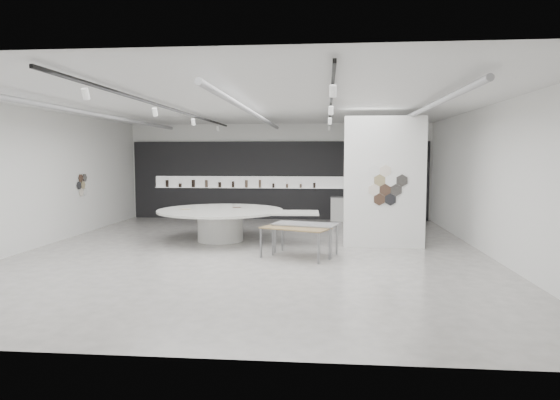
# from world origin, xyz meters

# --- Properties ---
(room) EXTENTS (12.02, 14.02, 3.82)m
(room) POSITION_xyz_m (-0.09, -0.00, 2.07)
(room) COLOR #B0ACA6
(room) RESTS_ON ground
(back_wall_display) EXTENTS (11.80, 0.27, 3.10)m
(back_wall_display) POSITION_xyz_m (-0.08, 6.93, 1.54)
(back_wall_display) COLOR black
(back_wall_display) RESTS_ON ground
(partition_column) EXTENTS (2.20, 0.38, 3.60)m
(partition_column) POSITION_xyz_m (3.50, 1.00, 1.80)
(partition_column) COLOR white
(partition_column) RESTS_ON ground
(display_island) EXTENTS (4.88, 3.88, 0.95)m
(display_island) POSITION_xyz_m (-1.13, 1.55, 0.62)
(display_island) COLOR white
(display_island) RESTS_ON ground
(sample_table_wood) EXTENTS (1.83, 1.39, 0.77)m
(sample_table_wood) POSITION_xyz_m (1.17, -0.76, 0.71)
(sample_table_wood) COLOR olive
(sample_table_wood) RESTS_ON ground
(sample_table_stone) EXTENTS (1.73, 1.18, 0.81)m
(sample_table_stone) POSITION_xyz_m (1.38, -0.32, 0.74)
(sample_table_stone) COLOR gray
(sample_table_stone) RESTS_ON ground
(kitchen_counter) EXTENTS (1.72, 0.84, 1.31)m
(kitchen_counter) POSITION_xyz_m (2.93, 6.55, 0.47)
(kitchen_counter) COLOR white
(kitchen_counter) RESTS_ON ground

